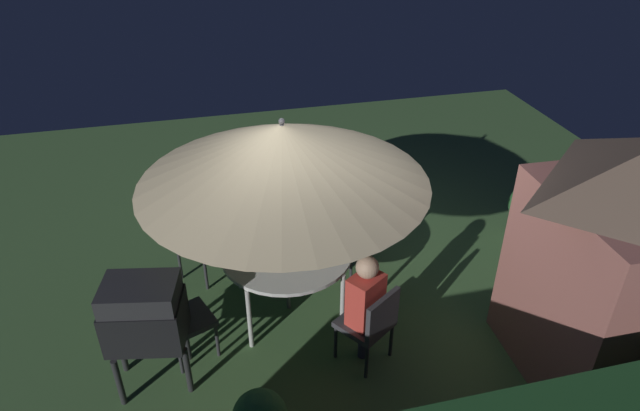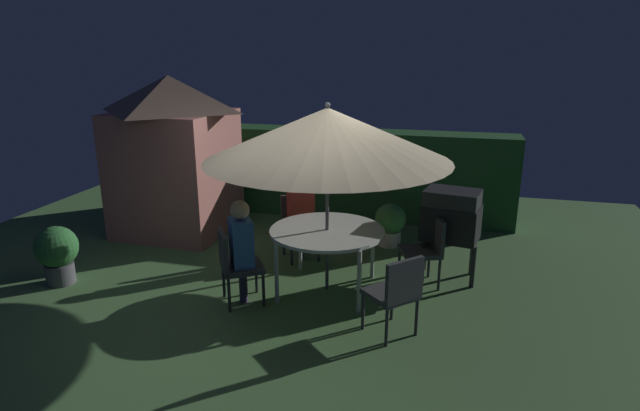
# 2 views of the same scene
# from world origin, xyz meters

# --- Properties ---
(ground_plane) EXTENTS (11.00, 11.00, 0.00)m
(ground_plane) POSITION_xyz_m (0.00, 0.00, 0.00)
(ground_plane) COLOR #47703D
(garden_shed) EXTENTS (1.82, 1.71, 2.51)m
(garden_shed) POSITION_xyz_m (-2.29, 1.97, 1.28)
(garden_shed) COLOR #B26B60
(garden_shed) RESTS_ON ground
(patio_table) EXTENTS (1.41, 1.41, 0.80)m
(patio_table) POSITION_xyz_m (0.60, 0.42, 0.74)
(patio_table) COLOR white
(patio_table) RESTS_ON ground
(patio_umbrella) EXTENTS (2.90, 2.90, 2.32)m
(patio_umbrella) POSITION_xyz_m (0.60, 0.42, 1.96)
(patio_umbrella) COLOR #4C4C51
(patio_umbrella) RESTS_ON ground
(bbq_grill) EXTENTS (0.78, 0.63, 1.20)m
(bbq_grill) POSITION_xyz_m (2.05, 1.14, 0.85)
(bbq_grill) COLOR black
(bbq_grill) RESTS_ON ground
(chair_near_shed) EXTENTS (0.64, 0.64, 0.90)m
(chair_near_shed) POSITION_xyz_m (-0.05, 1.39, 0.52)
(chair_near_shed) COLOR #38383D
(chair_near_shed) RESTS_ON ground
(chair_far_side) EXTENTS (0.64, 0.64, 0.90)m
(chair_far_side) POSITION_xyz_m (-0.36, -0.20, 0.52)
(chair_far_side) COLOR #38383D
(chair_far_side) RESTS_ON ground
(chair_toward_hedge) EXTENTS (0.65, 0.65, 0.90)m
(chair_toward_hedge) POSITION_xyz_m (1.55, -0.48, 0.52)
(chair_toward_hedge) COLOR #38383D
(chair_toward_hedge) RESTS_ON ground
(chair_toward_house) EXTENTS (0.60, 0.60, 0.90)m
(chair_toward_house) POSITION_xyz_m (1.78, 0.88, 0.52)
(chair_toward_house) COLOR #38383D
(chair_toward_house) RESTS_ON ground
(potted_plant_by_grill) EXTENTS (0.53, 0.53, 0.76)m
(potted_plant_by_grill) POSITION_xyz_m (-2.77, -0.25, 0.43)
(potted_plant_by_grill) COLOR #4C4C51
(potted_plant_by_grill) RESTS_ON ground
(person_in_red) EXTENTS (0.42, 0.39, 1.26)m
(person_in_red) POSITION_xyz_m (-0.00, 1.32, 0.78)
(person_in_red) COLOR #CC3D33
(person_in_red) RESTS_ON ground
(person_in_blue) EXTENTS (0.39, 0.42, 1.26)m
(person_in_blue) POSITION_xyz_m (-0.28, -0.15, 0.78)
(person_in_blue) COLOR #3866B2
(person_in_blue) RESTS_ON ground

